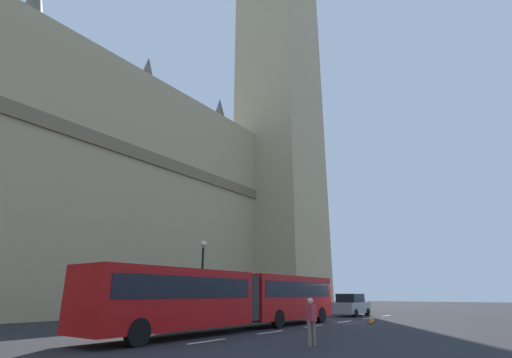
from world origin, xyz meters
TOP-DOWN VIEW (x-y plane):
  - ground_plane at (0.00, 0.00)m, footprint 160.00×160.00m
  - lane_centre_marking at (-1.90, 0.00)m, footprint 25.20×0.16m
  - clock_tower at (18.10, 15.99)m, footprint 11.33×11.33m
  - parliament_facade at (-15.39, 19.99)m, footprint 60.87×6.22m
  - articulated_bus at (-8.90, 1.99)m, footprint 17.92×2.54m
  - sedan_lead at (7.16, 2.16)m, footprint 4.40×1.86m
  - traffic_cone_west at (-0.26, -2.06)m, footprint 0.36×0.36m
  - traffic_cone_middle at (1.48, -1.60)m, footprint 0.36×0.36m
  - street_lamp at (-7.10, 6.50)m, footprint 0.44×0.44m
  - pedestrian_near_cones at (-12.16, -4.08)m, footprint 0.38×0.46m

SIDE VIEW (x-z plane):
  - ground_plane at x=0.00m, z-range 0.00..0.00m
  - lane_centre_marking at x=-1.90m, z-range 0.00..0.01m
  - traffic_cone_west at x=-0.26m, z-range -0.01..0.57m
  - traffic_cone_middle at x=1.48m, z-range -0.01..0.57m
  - pedestrian_near_cones at x=-12.16m, z-range 0.07..1.76m
  - sedan_lead at x=7.16m, z-range -0.01..1.84m
  - articulated_bus at x=-8.90m, z-range 0.30..3.20m
  - street_lamp at x=-7.10m, z-range 0.42..5.69m
  - parliament_facade at x=-15.39m, z-range -2.62..26.40m
  - clock_tower at x=18.10m, z-range 1.97..81.61m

